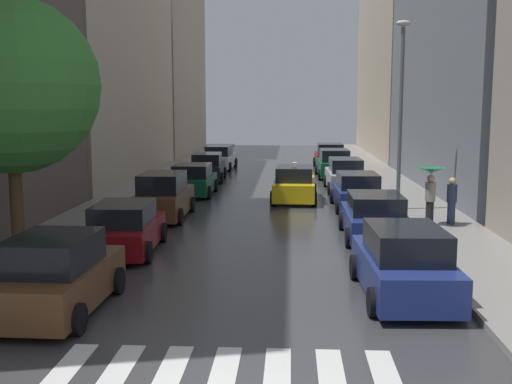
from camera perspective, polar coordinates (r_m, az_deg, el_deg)
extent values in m
cube|color=#39393C|center=(31.99, 1.20, -0.01)|extent=(28.00, 72.00, 0.04)
cube|color=gray|center=(32.85, -10.21, 0.24)|extent=(3.00, 72.00, 0.15)
cube|color=gray|center=(32.41, 12.76, 0.06)|extent=(3.00, 72.00, 0.15)
cube|color=silver|center=(11.48, -16.99, -15.25)|extent=(0.45, 2.20, 0.01)
cube|color=silver|center=(11.22, -12.50, -15.66)|extent=(0.45, 2.20, 0.01)
cube|color=silver|center=(11.02, -7.81, -15.98)|extent=(0.45, 2.20, 0.01)
cube|color=silver|center=(10.89, -2.97, -16.21)|extent=(0.45, 2.20, 0.01)
cube|color=silver|center=(10.84, 1.97, -16.33)|extent=(0.45, 2.20, 0.01)
cube|color=silver|center=(10.86, 6.92, -16.34)|extent=(0.45, 2.20, 0.01)
cube|color=silver|center=(10.96, 11.82, -16.23)|extent=(0.45, 2.20, 0.01)
cube|color=#B2A38C|center=(39.98, -14.86, 13.56)|extent=(6.00, 19.95, 16.96)
cube|color=#9E9384|center=(59.07, -8.86, 12.70)|extent=(6.00, 18.23, 18.68)
cube|color=slate|center=(34.94, 20.02, 10.78)|extent=(6.00, 20.63, 12.84)
cube|color=#B2A38C|center=(56.34, 13.71, 14.04)|extent=(6.00, 21.84, 21.09)
cube|color=brown|center=(14.30, -17.72, -8.07)|extent=(1.92, 4.07, 0.85)
cube|color=black|center=(13.93, -18.17, -5.24)|extent=(1.66, 2.25, 0.69)
cylinder|color=black|center=(15.90, -18.98, -7.55)|extent=(0.23, 0.64, 0.64)
cylinder|color=black|center=(15.28, -12.57, -7.94)|extent=(0.23, 0.64, 0.64)
cylinder|color=black|center=(12.88, -16.05, -11.11)|extent=(0.23, 0.64, 0.64)
cube|color=maroon|center=(19.37, -11.89, -3.81)|extent=(2.02, 4.23, 0.75)
cube|color=black|center=(19.04, -12.08, -1.93)|extent=(1.72, 2.36, 0.61)
cylinder|color=black|center=(20.93, -13.52, -3.62)|extent=(0.25, 0.65, 0.64)
cylinder|color=black|center=(20.57, -8.55, -3.69)|extent=(0.25, 0.65, 0.64)
cylinder|color=black|center=(18.35, -15.59, -5.34)|extent=(0.25, 0.65, 0.64)
cylinder|color=black|center=(17.93, -9.93, -5.47)|extent=(0.25, 0.65, 0.64)
cube|color=brown|center=(24.84, -8.44, -0.94)|extent=(1.76, 4.38, 0.90)
cube|color=black|center=(24.51, -8.58, 0.87)|extent=(1.55, 2.41, 0.74)
cylinder|color=black|center=(26.46, -9.65, -1.09)|extent=(0.22, 0.64, 0.64)
cylinder|color=black|center=(26.13, -5.90, -1.13)|extent=(0.22, 0.64, 0.64)
cylinder|color=black|center=(23.70, -11.21, -2.19)|extent=(0.22, 0.64, 0.64)
cylinder|color=black|center=(23.33, -7.03, -2.26)|extent=(0.22, 0.64, 0.64)
cube|color=#0C4C2D|center=(30.93, -5.78, 0.74)|extent=(1.91, 4.06, 0.75)
cube|color=black|center=(30.65, -5.86, 1.96)|extent=(1.68, 2.23, 0.62)
cylinder|color=black|center=(32.42, -7.06, 0.64)|extent=(0.22, 0.64, 0.64)
cylinder|color=black|center=(32.14, -3.73, 0.62)|extent=(0.22, 0.64, 0.64)
cylinder|color=black|center=(29.82, -7.99, -0.02)|extent=(0.22, 0.64, 0.64)
cylinder|color=black|center=(29.51, -4.37, -0.05)|extent=(0.22, 0.64, 0.64)
cube|color=black|center=(36.77, -4.45, 1.96)|extent=(1.93, 4.43, 0.80)
cube|color=black|center=(36.48, -4.50, 3.05)|extent=(1.65, 2.46, 0.65)
cylinder|color=black|center=(38.32, -5.56, 1.81)|extent=(0.24, 0.65, 0.64)
cylinder|color=black|center=(38.15, -2.91, 1.81)|extent=(0.24, 0.65, 0.64)
cylinder|color=black|center=(35.47, -6.10, 1.30)|extent=(0.24, 0.65, 0.64)
cylinder|color=black|center=(35.30, -3.23, 1.30)|extent=(0.24, 0.65, 0.64)
cube|color=silver|center=(43.12, -3.35, 2.87)|extent=(2.00, 4.47, 0.80)
cube|color=black|center=(42.84, -3.40, 3.81)|extent=(1.69, 2.49, 0.65)
cylinder|color=black|center=(44.72, -4.18, 2.72)|extent=(0.25, 0.65, 0.64)
cylinder|color=black|center=(44.44, -1.90, 2.70)|extent=(0.25, 0.65, 0.64)
cylinder|color=black|center=(41.88, -4.87, 2.35)|extent=(0.25, 0.65, 0.64)
cylinder|color=black|center=(41.58, -2.44, 2.33)|extent=(0.25, 0.65, 0.64)
cube|color=navy|center=(15.06, 13.29, -7.11)|extent=(1.98, 4.40, 0.84)
cube|color=black|center=(14.67, 13.57, -4.47)|extent=(1.69, 2.44, 0.68)
cylinder|color=black|center=(16.33, 9.05, -6.80)|extent=(0.24, 0.65, 0.64)
cylinder|color=black|center=(16.68, 15.33, -6.67)|extent=(0.24, 0.65, 0.64)
cylinder|color=black|center=(13.62, 10.71, -9.87)|extent=(0.24, 0.65, 0.64)
cylinder|color=black|center=(14.03, 18.20, -9.60)|extent=(0.24, 0.65, 0.64)
cube|color=navy|center=(21.23, 10.75, -2.74)|extent=(1.92, 4.27, 0.75)
cube|color=black|center=(20.91, 10.88, -1.02)|extent=(1.69, 2.35, 0.61)
cylinder|color=black|center=(22.55, 7.88, -2.64)|extent=(0.22, 0.64, 0.64)
cylinder|color=black|center=(22.78, 12.67, -2.65)|extent=(0.22, 0.64, 0.64)
cylinder|color=black|center=(19.80, 8.51, -4.15)|extent=(0.22, 0.64, 0.64)
cylinder|color=black|center=(20.06, 13.96, -4.14)|extent=(0.22, 0.64, 0.64)
cube|color=navy|center=(27.15, 9.21, -0.34)|extent=(1.93, 4.27, 0.76)
cube|color=black|center=(26.85, 9.30, 1.06)|extent=(1.67, 2.36, 0.62)
cylinder|color=black|center=(28.46, 7.00, -0.39)|extent=(0.23, 0.64, 0.64)
cylinder|color=black|center=(28.68, 10.68, -0.41)|extent=(0.23, 0.64, 0.64)
cylinder|color=black|center=(25.71, 7.54, -1.31)|extent=(0.23, 0.64, 0.64)
cylinder|color=black|center=(25.95, 11.60, -1.32)|extent=(0.23, 0.64, 0.64)
cube|color=#B2B7BF|center=(32.64, 8.13, 1.16)|extent=(1.83, 4.57, 0.84)
cube|color=black|center=(32.34, 8.20, 2.45)|extent=(1.59, 2.52, 0.69)
cylinder|color=black|center=(34.08, 6.39, 1.02)|extent=(0.23, 0.64, 0.64)
cylinder|color=black|center=(34.25, 9.35, 0.99)|extent=(0.23, 0.64, 0.64)
cylinder|color=black|center=(31.12, 6.77, 0.34)|extent=(0.23, 0.64, 0.64)
cylinder|color=black|center=(31.30, 10.01, 0.32)|extent=(0.23, 0.64, 0.64)
cube|color=#0C4C2D|center=(38.50, 7.12, 2.24)|extent=(1.98, 4.58, 0.86)
cube|color=black|center=(38.21, 7.18, 3.37)|extent=(1.71, 2.53, 0.70)
cylinder|color=black|center=(39.94, 5.58, 2.06)|extent=(0.23, 0.64, 0.64)
cylinder|color=black|center=(40.11, 8.26, 2.04)|extent=(0.23, 0.64, 0.64)
cylinder|color=black|center=(36.98, 5.88, 1.58)|extent=(0.23, 0.64, 0.64)
cylinder|color=black|center=(37.15, 8.77, 1.55)|extent=(0.23, 0.64, 0.64)
cube|color=maroon|center=(43.93, 6.74, 2.96)|extent=(1.97, 4.45, 0.86)
cube|color=black|center=(43.65, 6.78, 3.96)|extent=(1.72, 2.45, 0.70)
cylinder|color=black|center=(45.36, 5.39, 2.78)|extent=(0.22, 0.64, 0.64)
cylinder|color=black|center=(45.48, 7.84, 2.76)|extent=(0.22, 0.64, 0.64)
cylinder|color=black|center=(42.44, 5.56, 2.42)|extent=(0.22, 0.64, 0.64)
cylinder|color=black|center=(42.58, 8.17, 2.39)|extent=(0.22, 0.64, 0.64)
cube|color=yellow|center=(29.02, 3.53, 0.33)|extent=(1.98, 4.37, 0.80)
cube|color=black|center=(28.71, 3.53, 1.70)|extent=(1.70, 2.42, 0.65)
cube|color=#F2EDCC|center=(28.67, 3.54, 2.53)|extent=(0.21, 0.37, 0.18)
cylinder|color=black|center=(30.50, 1.85, 0.23)|extent=(0.24, 0.65, 0.64)
cylinder|color=black|center=(30.46, 5.33, 0.19)|extent=(0.24, 0.65, 0.64)
cylinder|color=black|center=(27.68, 1.54, -0.57)|extent=(0.24, 0.65, 0.64)
cylinder|color=black|center=(27.64, 5.37, -0.62)|extent=(0.24, 0.65, 0.64)
cylinder|color=black|center=(23.25, 15.60, -1.88)|extent=(0.28, 0.28, 0.87)
cylinder|color=gray|center=(23.13, 15.67, 0.02)|extent=(0.36, 0.36, 0.69)
sphere|color=tan|center=(23.07, 15.72, 1.19)|extent=(0.27, 0.27, 0.27)
cone|color=#19723F|center=(23.04, 15.74, 1.93)|extent=(1.03, 1.03, 0.20)
cylinder|color=#333338|center=(23.08, 15.71, 0.97)|extent=(0.02, 0.02, 0.78)
cylinder|color=navy|center=(23.67, 17.42, -1.85)|extent=(0.28, 0.28, 0.81)
cylinder|color=navy|center=(23.56, 17.50, -0.11)|extent=(0.36, 0.36, 0.64)
sphere|color=tan|center=(23.51, 17.54, 0.96)|extent=(0.25, 0.25, 0.25)
cylinder|color=#513823|center=(18.46, -21.02, -1.62)|extent=(0.36, 0.36, 2.79)
sphere|color=#34782F|center=(18.23, -21.57, 9.07)|extent=(4.79, 4.79, 4.79)
cylinder|color=#595B60|center=(26.18, 13.08, 6.45)|extent=(0.16, 0.16, 7.36)
ellipsoid|color=beige|center=(26.36, 13.35, 14.80)|extent=(0.60, 0.28, 0.24)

